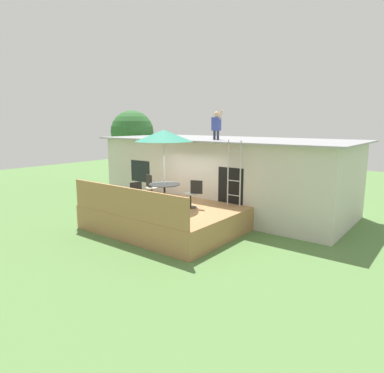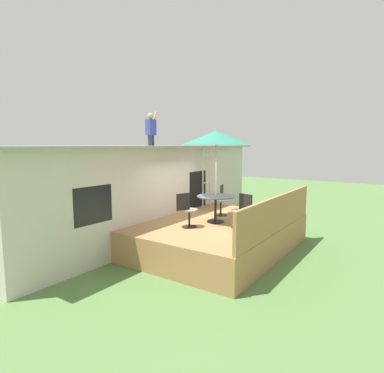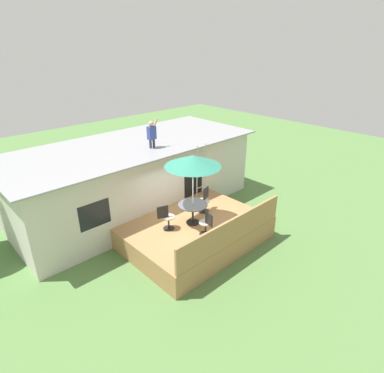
{
  "view_description": "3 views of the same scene",
  "coord_description": "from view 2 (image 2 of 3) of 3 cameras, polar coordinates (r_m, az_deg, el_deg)",
  "views": [
    {
      "loc": [
        7.64,
        -8.47,
        3.56
      ],
      "look_at": [
        0.49,
        0.76,
        1.4
      ],
      "focal_mm": 32.28,
      "sensor_mm": 36.0,
      "label": 1
    },
    {
      "loc": [
        -7.79,
        -4.54,
        2.96
      ],
      "look_at": [
        -0.25,
        0.63,
        1.78
      ],
      "focal_mm": 30.36,
      "sensor_mm": 36.0,
      "label": 2
    },
    {
      "loc": [
        -6.89,
        -7.24,
        6.73
      ],
      "look_at": [
        0.46,
        0.56,
        1.86
      ],
      "focal_mm": 30.04,
      "sensor_mm": 36.0,
      "label": 3
    }
  ],
  "objects": [
    {
      "name": "person_figure",
      "position": [
        10.76,
        -7.2,
        10.38
      ],
      "size": [
        0.47,
        0.2,
        1.11
      ],
      "color": "#33384C",
      "rests_on": "house"
    },
    {
      "name": "house",
      "position": [
        11.36,
        -11.72,
        -0.33
      ],
      "size": [
        10.5,
        4.5,
        2.93
      ],
      "color": "beige",
      "rests_on": "ground"
    },
    {
      "name": "patio_chair_right",
      "position": [
        10.07,
        5.14,
        -2.41
      ],
      "size": [
        0.6,
        0.44,
        0.92
      ],
      "rotation": [
        0.0,
        0.0,
        -2.79
      ],
      "color": "black",
      "rests_on": "deck"
    },
    {
      "name": "patio_chair_near",
      "position": [
        8.47,
        8.69,
        -4.32
      ],
      "size": [
        0.44,
        0.61,
        0.92
      ],
      "rotation": [
        0.0,
        0.0,
        1.32
      ],
      "color": "black",
      "rests_on": "deck"
    },
    {
      "name": "patio_umbrella",
      "position": [
        8.94,
        4.26,
        8.54
      ],
      "size": [
        1.9,
        1.9,
        2.54
      ],
      "color": "silver",
      "rests_on": "deck"
    },
    {
      "name": "step_ladder",
      "position": [
        11.31,
        2.58,
        1.97
      ],
      "size": [
        0.52,
        0.04,
        2.2
      ],
      "color": "silver",
      "rests_on": "deck"
    },
    {
      "name": "patio_chair_left",
      "position": [
        8.48,
        -0.87,
        -4.22
      ],
      "size": [
        0.61,
        0.44,
        0.92
      ],
      "rotation": [
        0.0,
        0.0,
        -0.31
      ],
      "color": "black",
      "rests_on": "deck"
    },
    {
      "name": "deck",
      "position": [
        9.37,
        4.07,
        -8.51
      ],
      "size": [
        4.89,
        3.74,
        0.8
      ],
      "primitive_type": "cube",
      "color": "#A87A4C",
      "rests_on": "ground"
    },
    {
      "name": "ground_plane",
      "position": [
        9.49,
        4.05,
        -10.84
      ],
      "size": [
        40.0,
        40.0,
        0.0
      ],
      "primitive_type": "plane",
      "color": "#567F42"
    },
    {
      "name": "deck_railing",
      "position": [
        8.42,
        14.9,
        -4.6
      ],
      "size": [
        4.79,
        0.08,
        0.9
      ],
      "primitive_type": "cube",
      "color": "#A87A4C",
      "rests_on": "deck"
    },
    {
      "name": "patio_table",
      "position": [
        9.08,
        4.16,
        -2.65
      ],
      "size": [
        1.04,
        1.04,
        0.74
      ],
      "color": "black",
      "rests_on": "deck"
    }
  ]
}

